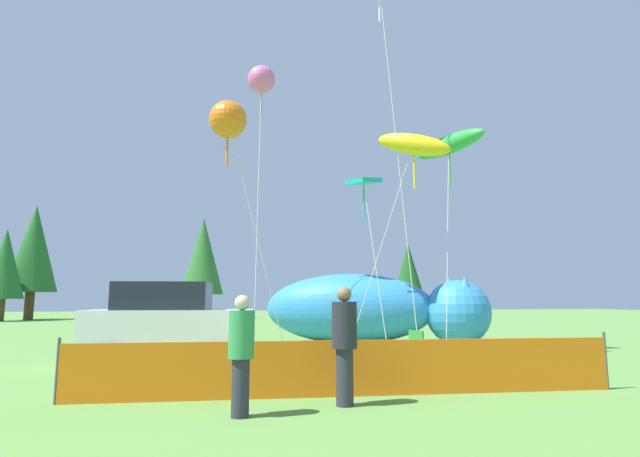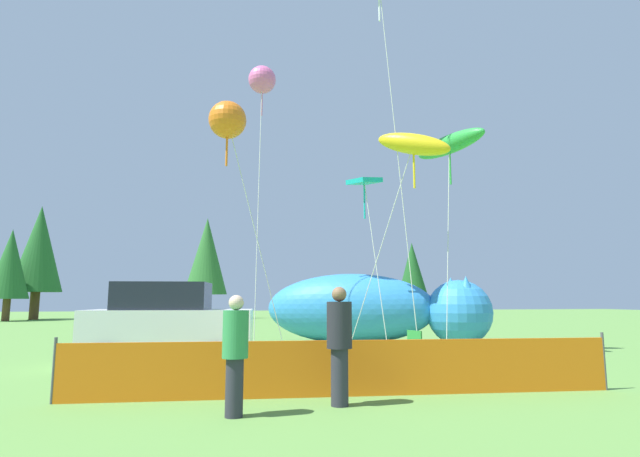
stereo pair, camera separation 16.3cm
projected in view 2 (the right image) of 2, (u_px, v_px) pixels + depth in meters
ground_plane at (308, 373)px, 10.78m from camera, size 120.00×120.00×0.00m
parked_car at (169, 325)px, 12.03m from camera, size 4.04×2.19×1.99m
folding_chair at (420, 348)px, 10.81m from camera, size 0.63×0.63×0.91m
inflatable_cat at (372, 311)px, 17.88m from camera, size 7.93×5.05×2.50m
safety_fence at (348, 368)px, 8.25m from camera, size 9.25×0.76×1.00m
spectator_in_green_shirt at (339, 340)px, 7.59m from camera, size 0.39×0.39×1.78m
spectator_in_grey_shirt at (235, 349)px, 6.88m from camera, size 0.36×0.36×1.64m
kite_teal_diamond at (364, 184)px, 16.99m from camera, size 1.20×1.76×5.75m
kite_pink_octopus at (262, 81)px, 17.34m from camera, size 0.95×1.95×9.64m
kite_green_fish at (449, 145)px, 15.85m from camera, size 1.50×3.08×6.84m
kite_orange_flower at (228, 120)px, 13.66m from camera, size 2.33×1.42×6.98m
kite_yellow_hero at (413, 145)px, 14.35m from camera, size 2.67×2.59×6.61m
horizon_tree_east at (412, 271)px, 46.96m from camera, size 2.89×2.89×6.90m
horizon_tree_west at (207, 256)px, 41.28m from camera, size 3.48×3.48×8.31m
horizon_tree_mid at (10, 264)px, 36.75m from camera, size 2.83×2.83×6.76m
horizon_tree_northeast at (39, 249)px, 39.67m from camera, size 3.79×3.79×9.03m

